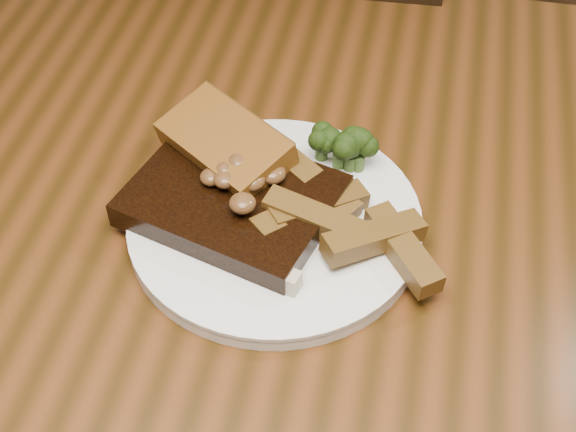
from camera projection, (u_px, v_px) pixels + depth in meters
name	position (u px, v px, depth m)	size (l,w,h in m)	color
dining_table	(296.00, 319.00, 0.76)	(1.60, 0.90, 0.75)	#502910
chair_far	(279.00, 76.00, 1.24)	(0.47, 0.47, 0.94)	black
plate	(275.00, 223.00, 0.71)	(0.26, 0.26, 0.01)	white
steak	(233.00, 201.00, 0.70)	(0.17, 0.13, 0.03)	black
steak_bone	(215.00, 254.00, 0.67)	(0.16, 0.01, 0.02)	#BCB391
mushroom_pile	(236.00, 175.00, 0.69)	(0.07, 0.07, 0.03)	brown
garlic_bread	(226.00, 160.00, 0.74)	(0.12, 0.07, 0.03)	brown
potato_wedges	(351.00, 230.00, 0.68)	(0.12, 0.12, 0.02)	brown
broccoli_cluster	(333.00, 149.00, 0.74)	(0.07, 0.07, 0.04)	#24380C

